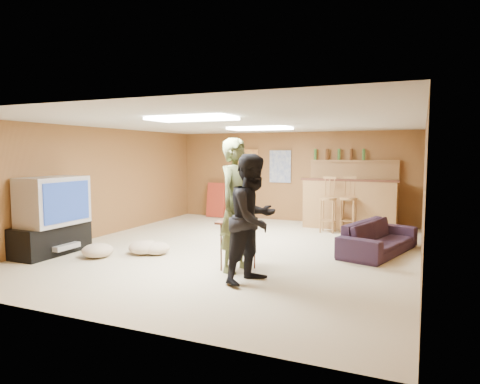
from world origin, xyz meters
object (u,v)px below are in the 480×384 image
at_px(tv_body, 53,201).
at_px(person_black, 253,219).
at_px(sofa, 379,238).
at_px(bar_counter, 350,204).
at_px(person_olive, 237,205).
at_px(tray_table, 238,246).

xyz_separation_m(tv_body, person_black, (3.62, -0.12, -0.06)).
distance_m(tv_body, sofa, 5.49).
bearing_deg(bar_counter, sofa, -69.60).
distance_m(person_olive, tray_table, 0.60).
bearing_deg(person_black, sofa, -11.43).
bearing_deg(bar_counter, tray_table, -103.07).
bearing_deg(tv_body, tray_table, 6.18).
bearing_deg(person_black, tray_table, 60.83).
height_order(tv_body, tray_table, tv_body).
distance_m(bar_counter, sofa, 2.41).
bearing_deg(sofa, tray_table, 152.72).
height_order(person_olive, tray_table, person_olive).
xyz_separation_m(person_olive, tray_table, (-0.01, 0.05, -0.60)).
height_order(sofa, tray_table, tray_table).
bearing_deg(person_olive, tv_body, 108.32).
distance_m(sofa, tray_table, 2.58).
height_order(person_olive, person_black, person_olive).
bearing_deg(tray_table, person_olive, -79.68).
relative_size(bar_counter, sofa, 1.09).
height_order(bar_counter, person_black, person_black).
distance_m(bar_counter, person_black, 4.61).
distance_m(tv_body, person_black, 3.62).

